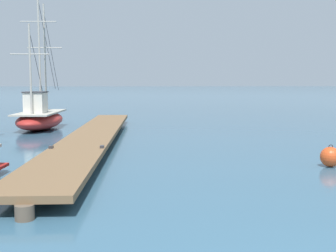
% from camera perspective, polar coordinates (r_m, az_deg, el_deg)
% --- Properties ---
extents(floating_dock, '(2.06, 19.33, 0.53)m').
position_cam_1_polar(floating_dock, '(17.63, -9.96, -1.27)').
color(floating_dock, brown).
rests_on(floating_dock, ground).
extents(fishing_boat_0, '(2.27, 6.99, 7.32)m').
position_cam_1_polar(fishing_boat_0, '(23.83, -16.66, 1.16)').
color(fishing_boat_0, '#AD2823').
rests_on(fishing_boat_0, ground).
extents(mooring_buoy, '(0.60, 0.60, 0.68)m').
position_cam_1_polar(mooring_buoy, '(13.80, 20.74, -3.84)').
color(mooring_buoy, '#E04C1E').
rests_on(mooring_buoy, ground).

